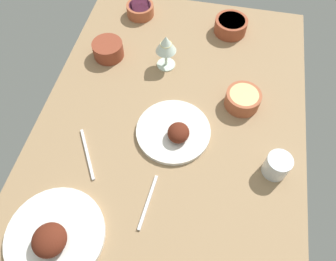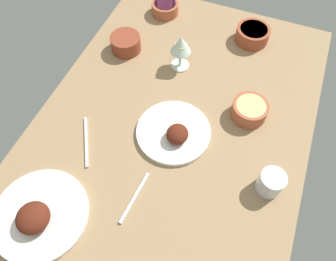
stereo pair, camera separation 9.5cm
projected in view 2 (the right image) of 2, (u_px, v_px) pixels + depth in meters
The scene contains 11 objects.
dining_table at pixel (168, 137), 108.78cm from camera, with size 140.00×90.00×4.00cm, color #937551.
plate_far_side at pixel (38, 215), 90.75cm from camera, with size 27.61×27.61×7.44cm.
plate_center_main at pixel (174, 132), 105.61cm from camera, with size 24.66×24.66×6.41cm.
bowl_pasta at pixel (250, 110), 108.35cm from camera, with size 12.07×12.07×5.72cm.
bowl_cream at pixel (253, 34), 127.58cm from camera, with size 13.07×13.07×5.80cm.
bowl_sauce at pixel (126, 43), 124.81cm from camera, with size 11.60×11.60×6.11cm.
bowl_onions at pixel (165, 8), 136.74cm from camera, with size 11.41×11.41×4.88cm.
wine_glass at pixel (181, 46), 114.57cm from camera, with size 7.60×7.60×14.00cm.
water_tumbler at pixel (271, 183), 93.90cm from camera, with size 7.62×7.62×7.60cm, color silver.
fork_loose at pixel (135, 197), 95.08cm from camera, with size 17.07×0.90×0.80cm, color silver.
spoon_loose at pixel (86, 141), 105.05cm from camera, with size 18.76×0.90×0.80cm, color silver.
Camera 2 is at (-51.37, -20.29, 95.73)cm, focal length 34.45 mm.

